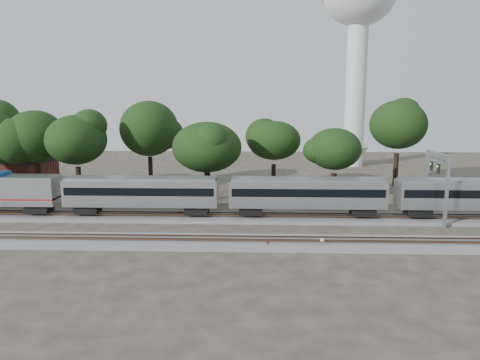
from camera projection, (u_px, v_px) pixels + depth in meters
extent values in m
plane|color=#383328|center=(209.00, 233.00, 51.37)|extent=(160.00, 160.00, 0.00)
cube|color=slate|center=(214.00, 217.00, 57.24)|extent=(160.00, 5.00, 0.40)
cube|color=brown|center=(213.00, 215.00, 56.46)|extent=(160.00, 0.08, 0.15)
cube|color=brown|center=(214.00, 212.00, 57.87)|extent=(160.00, 0.08, 0.15)
cube|color=slate|center=(205.00, 242.00, 47.40)|extent=(160.00, 5.00, 0.40)
cube|color=brown|center=(204.00, 240.00, 46.61)|extent=(160.00, 0.08, 0.15)
cube|color=brown|center=(205.00, 236.00, 48.03)|extent=(160.00, 0.08, 0.15)
cube|color=silver|center=(12.00, 190.00, 57.55)|extent=(11.36, 3.22, 3.54)
cube|color=maroon|center=(2.00, 197.00, 57.75)|extent=(13.94, 3.26, 0.19)
cube|color=black|center=(39.00, 208.00, 57.83)|extent=(2.79, 2.36, 0.96)
cube|color=silver|center=(142.00, 192.00, 57.01)|extent=(18.65, 3.22, 3.22)
cube|color=black|center=(142.00, 189.00, 56.96)|extent=(18.01, 3.27, 0.96)
cube|color=gray|center=(141.00, 179.00, 56.73)|extent=(18.22, 2.57, 0.38)
cube|color=black|center=(88.00, 208.00, 57.61)|extent=(2.79, 2.36, 0.96)
cube|color=black|center=(197.00, 209.00, 57.14)|extent=(2.79, 2.36, 0.96)
cube|color=silver|center=(307.00, 193.00, 56.31)|extent=(18.65, 3.22, 3.22)
cube|color=black|center=(307.00, 191.00, 56.25)|extent=(18.01, 3.27, 0.96)
cube|color=gray|center=(307.00, 180.00, 56.02)|extent=(18.22, 2.57, 0.38)
cube|color=black|center=(251.00, 210.00, 56.91)|extent=(2.79, 2.36, 0.96)
cube|color=black|center=(363.00, 211.00, 56.43)|extent=(2.79, 2.36, 0.96)
cube|color=silver|center=(476.00, 194.00, 55.61)|extent=(18.65, 3.22, 3.22)
cube|color=black|center=(476.00, 192.00, 55.55)|extent=(18.01, 3.27, 0.96)
cube|color=gray|center=(477.00, 181.00, 55.32)|extent=(18.22, 2.57, 0.38)
cube|color=black|center=(418.00, 211.00, 56.20)|extent=(2.79, 2.36, 0.96)
cylinder|color=#512D19|center=(268.00, 246.00, 45.57)|extent=(0.05, 0.05, 0.77)
cylinder|color=#BA0D10|center=(268.00, 243.00, 45.51)|extent=(0.26, 0.13, 0.27)
cylinder|color=#512D19|center=(322.00, 244.00, 45.65)|extent=(0.07, 0.07, 1.01)
cylinder|color=silver|center=(322.00, 240.00, 45.58)|extent=(0.36, 0.11, 0.36)
cube|color=#512D19|center=(273.00, 248.00, 45.80)|extent=(0.50, 0.30, 0.30)
cylinder|color=silver|center=(355.00, 96.00, 99.97)|extent=(4.30, 4.30, 30.10)
cone|color=silver|center=(353.00, 156.00, 102.20)|extent=(6.88, 6.88, 4.30)
cube|color=gray|center=(447.00, 193.00, 52.46)|extent=(0.32, 0.32, 8.27)
cube|color=gray|center=(426.00, 182.00, 58.80)|extent=(0.32, 0.32, 8.27)
cube|color=gray|center=(438.00, 155.00, 54.96)|extent=(0.37, 6.80, 0.55)
cube|color=gray|center=(438.00, 162.00, 55.11)|extent=(0.23, 6.80, 0.23)
cube|color=black|center=(439.00, 169.00, 54.14)|extent=(0.23, 0.46, 1.10)
cube|color=black|center=(432.00, 166.00, 56.31)|extent=(0.23, 0.46, 1.10)
cube|color=brown|center=(16.00, 175.00, 76.77)|extent=(12.46, 9.96, 4.42)
cube|color=black|center=(14.00, 158.00, 76.30)|extent=(12.70, 10.20, 0.99)
cylinder|color=black|center=(39.00, 181.00, 69.62)|extent=(0.70, 0.70, 4.91)
ellipsoid|color=black|center=(35.00, 136.00, 68.47)|extent=(9.26, 9.26, 7.87)
cylinder|color=black|center=(79.00, 183.00, 68.89)|extent=(0.70, 0.70, 4.66)
ellipsoid|color=black|center=(76.00, 140.00, 67.79)|extent=(8.79, 8.79, 7.47)
cylinder|color=black|center=(151.00, 173.00, 75.93)|extent=(0.70, 0.70, 5.29)
ellipsoid|color=black|center=(149.00, 128.00, 74.70)|extent=(9.98, 9.98, 8.48)
cylinder|color=black|center=(207.00, 186.00, 67.35)|extent=(0.70, 0.70, 4.18)
ellipsoid|color=black|center=(207.00, 147.00, 66.37)|extent=(7.88, 7.88, 6.69)
cylinder|color=black|center=(274.00, 178.00, 73.55)|extent=(0.70, 0.70, 4.38)
ellipsoid|color=black|center=(274.00, 140.00, 72.53)|extent=(8.27, 8.27, 7.03)
cylinder|color=black|center=(333.00, 187.00, 66.65)|extent=(0.70, 0.70, 4.07)
ellipsoid|color=black|center=(335.00, 149.00, 65.69)|extent=(7.68, 7.68, 6.53)
cylinder|color=black|center=(396.00, 170.00, 78.28)|extent=(0.70, 0.70, 5.55)
ellipsoid|color=black|center=(398.00, 125.00, 76.98)|extent=(10.46, 10.46, 8.89)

